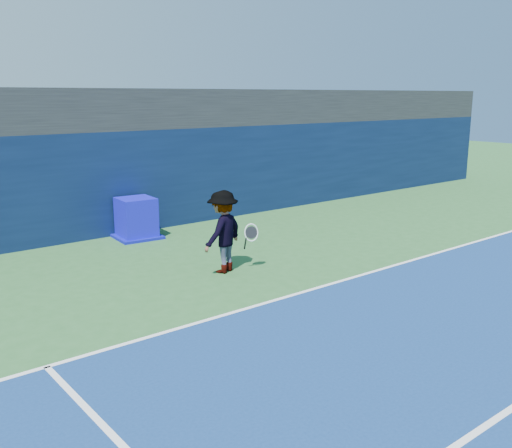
% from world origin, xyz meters
% --- Properties ---
extents(ground, '(80.00, 80.00, 0.00)m').
position_xyz_m(ground, '(0.00, 0.00, 0.00)').
color(ground, '#2A5E2C').
rests_on(ground, ground).
extents(baseline, '(24.00, 0.10, 0.01)m').
position_xyz_m(baseline, '(0.00, 3.00, 0.01)').
color(baseline, white).
rests_on(baseline, ground).
extents(stadium_band, '(36.00, 3.00, 1.20)m').
position_xyz_m(stadium_band, '(0.00, 11.50, 3.60)').
color(stadium_band, black).
rests_on(stadium_band, back_wall_assembly).
extents(back_wall_assembly, '(36.00, 1.03, 3.00)m').
position_xyz_m(back_wall_assembly, '(-0.00, 10.50, 1.50)').
color(back_wall_assembly, '#0A1737').
rests_on(back_wall_assembly, ground).
extents(equipment_cart, '(1.31, 1.31, 1.16)m').
position_xyz_m(equipment_cart, '(-0.17, 9.39, 0.53)').
color(equipment_cart, '#110DC2').
rests_on(equipment_cart, ground).
extents(tennis_player, '(1.47, 1.08, 1.91)m').
position_xyz_m(tennis_player, '(-0.12, 5.21, 0.95)').
color(tennis_player, white).
rests_on(tennis_player, ground).
extents(tennis_ball, '(0.08, 0.08, 0.08)m').
position_xyz_m(tennis_ball, '(0.00, 5.48, 1.01)').
color(tennis_ball, '#D7E919').
rests_on(tennis_ball, ground).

